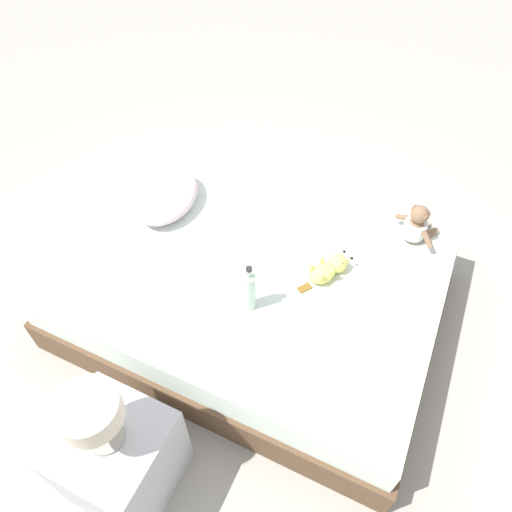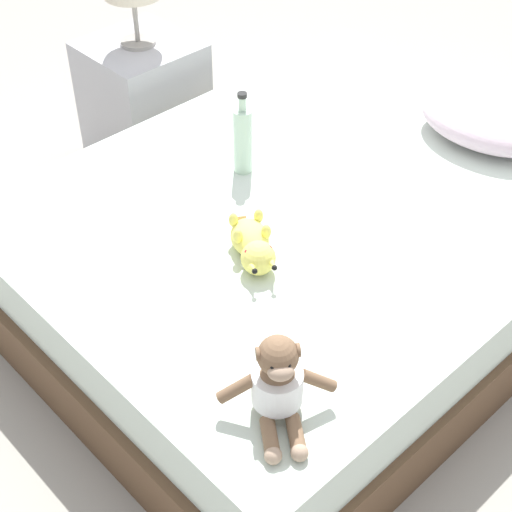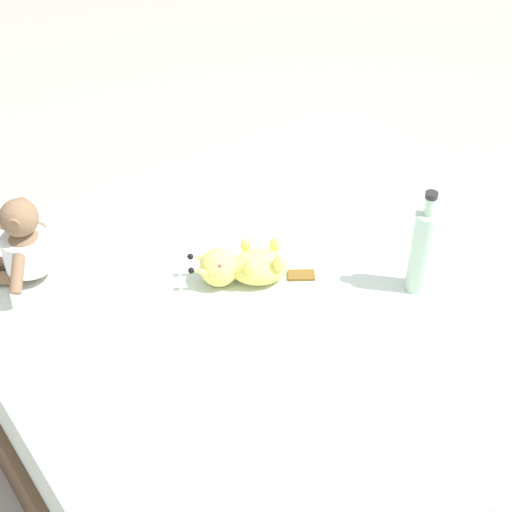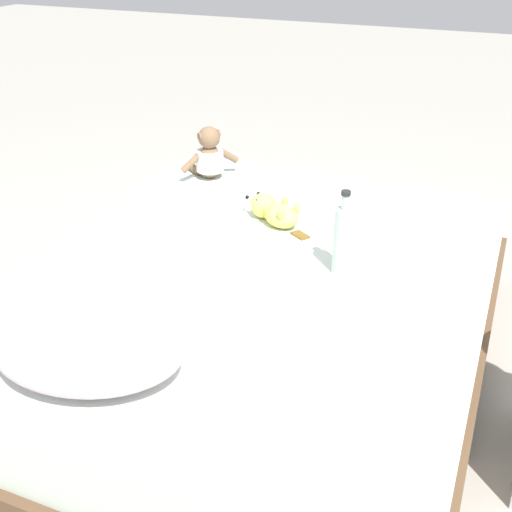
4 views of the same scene
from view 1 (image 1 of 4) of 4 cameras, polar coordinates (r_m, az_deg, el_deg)
ground_plane at (r=2.76m, az=0.00°, el=-6.21°), size 16.00×16.00×0.00m
bed at (r=2.60m, az=0.00°, el=-3.70°), size 1.52×1.95×0.41m
pillow at (r=2.75m, az=-11.03°, el=7.37°), size 0.56×0.44×0.15m
plush_monkey at (r=2.63m, az=19.14°, el=3.52°), size 0.25×0.25×0.24m
plush_yellow_creature at (r=2.38m, az=8.90°, el=-1.55°), size 0.31×0.21×0.10m
glass_bottle at (r=2.17m, az=-0.82°, el=-4.32°), size 0.06×0.06×0.29m
nightstand at (r=2.19m, az=-16.21°, el=-22.80°), size 0.41×0.41×0.49m
bedside_lamp at (r=1.76m, az=-19.68°, el=-17.65°), size 0.22×0.22×0.30m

